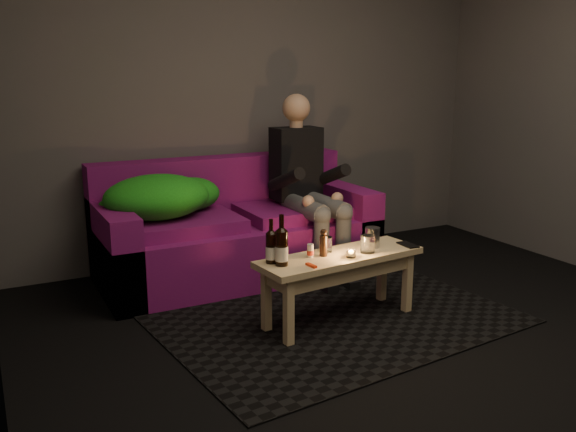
# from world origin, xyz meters

# --- Properties ---
(floor) EXTENTS (4.50, 4.50, 0.00)m
(floor) POSITION_xyz_m (0.00, 0.00, 0.00)
(floor) COLOR black
(floor) RESTS_ON ground
(room) EXTENTS (4.50, 4.50, 4.50)m
(room) POSITION_xyz_m (0.00, 0.47, 1.64)
(room) COLOR silver
(room) RESTS_ON ground
(rug) EXTENTS (2.17, 1.67, 0.01)m
(rug) POSITION_xyz_m (-0.18, 0.78, 0.00)
(rug) COLOR black
(rug) RESTS_ON floor
(sofa) EXTENTS (1.93, 0.87, 0.83)m
(sofa) POSITION_xyz_m (-0.39, 1.82, 0.30)
(sofa) COLOR #750F6A
(sofa) RESTS_ON floor
(green_blanket) EXTENTS (0.85, 0.58, 0.29)m
(green_blanket) POSITION_xyz_m (-0.92, 1.81, 0.63)
(green_blanket) COLOR #1C7D16
(green_blanket) RESTS_ON sofa
(person) EXTENTS (0.35, 0.80, 1.29)m
(person) POSITION_xyz_m (0.11, 1.66, 0.67)
(person) COLOR black
(person) RESTS_ON sofa
(coffee_table) EXTENTS (1.04, 0.42, 0.41)m
(coffee_table) POSITION_xyz_m (-0.18, 0.73, 0.34)
(coffee_table) COLOR tan
(coffee_table) RESTS_ON rug
(beer_bottle_a) EXTENTS (0.06, 0.06, 0.25)m
(beer_bottle_a) POSITION_xyz_m (-0.61, 0.77, 0.51)
(beer_bottle_a) COLOR black
(beer_bottle_a) RESTS_ON coffee_table
(beer_bottle_b) EXTENTS (0.07, 0.07, 0.28)m
(beer_bottle_b) POSITION_xyz_m (-0.58, 0.70, 0.52)
(beer_bottle_b) COLOR black
(beer_bottle_b) RESTS_ON coffee_table
(salt_shaker) EXTENTS (0.04, 0.04, 0.08)m
(salt_shaker) POSITION_xyz_m (-0.36, 0.76, 0.45)
(salt_shaker) COLOR silver
(salt_shaker) RESTS_ON coffee_table
(pepper_mill) EXTENTS (0.05, 0.05, 0.12)m
(pepper_mill) POSITION_xyz_m (-0.29, 0.75, 0.47)
(pepper_mill) COLOR black
(pepper_mill) RESTS_ON coffee_table
(tumbler_back) EXTENTS (0.09, 0.09, 0.09)m
(tumbler_back) POSITION_xyz_m (-0.23, 0.82, 0.46)
(tumbler_back) COLOR white
(tumbler_back) RESTS_ON coffee_table
(tealight) EXTENTS (0.06, 0.06, 0.04)m
(tealight) POSITION_xyz_m (-0.16, 0.65, 0.44)
(tealight) COLOR white
(tealight) RESTS_ON coffee_table
(tumbler_front) EXTENTS (0.11, 0.11, 0.10)m
(tumbler_front) POSITION_xyz_m (-0.02, 0.69, 0.47)
(tumbler_front) COLOR white
(tumbler_front) RESTS_ON coffee_table
(steel_cup) EXTENTS (0.09, 0.09, 0.12)m
(steel_cup) POSITION_xyz_m (0.07, 0.77, 0.48)
(steel_cup) COLOR #B6B8BE
(steel_cup) RESTS_ON coffee_table
(smartphone) EXTENTS (0.08, 0.15, 0.01)m
(smartphone) POSITION_xyz_m (0.28, 0.70, 0.42)
(smartphone) COLOR black
(smartphone) RESTS_ON coffee_table
(red_lighter) EXTENTS (0.03, 0.08, 0.01)m
(red_lighter) POSITION_xyz_m (-0.44, 0.61, 0.42)
(red_lighter) COLOR red
(red_lighter) RESTS_ON coffee_table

